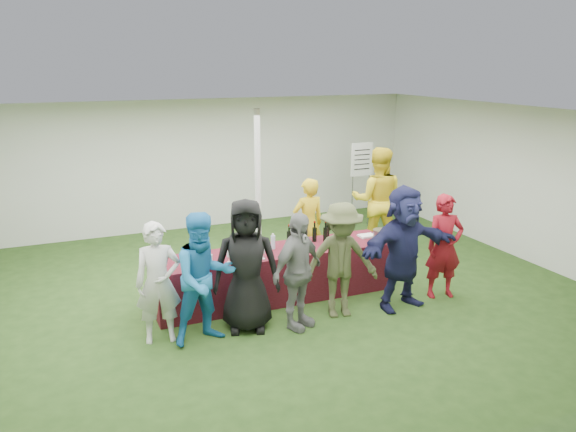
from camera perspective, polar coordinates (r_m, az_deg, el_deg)
name	(u,v)px	position (r m, az deg, el deg)	size (l,w,h in m)	color
ground	(255,297)	(8.58, -3.36, -8.17)	(60.00, 60.00, 0.00)	#284719
tent	(258,190)	(9.39, -3.07, 2.62)	(10.00, 10.00, 10.00)	white
serving_table	(276,274)	(8.39, -1.26, -5.91)	(3.60, 0.80, 0.75)	maroon
wine_bottles	(310,235)	(8.59, 2.27, -1.90)	(0.73, 0.15, 0.32)	black
wine_glasses	(224,256)	(7.73, -6.50, -4.06)	(1.17, 0.11, 0.16)	silver
water_bottle	(273,242)	(8.30, -1.53, -2.65)	(0.07, 0.07, 0.23)	silver
bar_towel	(367,236)	(8.97, 8.00, -2.00)	(0.25, 0.18, 0.03)	white
dump_bucket	(381,235)	(8.78, 9.45, -1.94)	(0.26, 0.26, 0.18)	slate
wine_list_sign	(361,166)	(11.93, 7.48, 5.09)	(0.50, 0.03, 1.80)	slate
staff_pourer	(308,225)	(9.40, 2.06, -0.87)	(0.58, 0.38, 1.58)	gold
staff_back	(377,200)	(10.41, 9.07, 1.60)	(0.95, 0.74, 1.95)	yellow
customer_0	(158,283)	(7.18, -13.04, -6.64)	(0.57, 0.37, 1.56)	silver
customer_1	(204,278)	(7.04, -8.49, -6.30)	(0.82, 0.64, 1.69)	#1D73B6
customer_2	(246,266)	(7.29, -4.25, -5.05)	(0.86, 0.56, 1.77)	black
customer_3	(298,271)	(7.34, 0.98, -5.66)	(0.92, 0.38, 1.58)	gray
customer_4	(341,260)	(7.71, 5.38, -4.51)	(1.05, 0.60, 1.62)	#464B2B
customer_5	(403,248)	(8.08, 11.64, -3.17)	(1.66, 0.53, 1.79)	#1B1D45
customer_6	(444,246)	(8.63, 15.59, -2.99)	(0.57, 0.38, 1.57)	maroon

